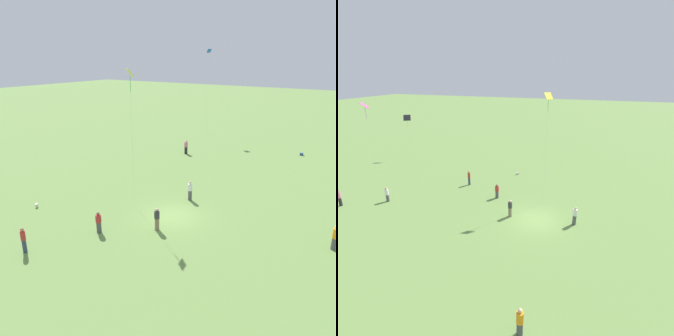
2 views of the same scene
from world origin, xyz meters
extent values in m
plane|color=#6B8E47|center=(0.00, 0.00, 0.00)|extent=(240.00, 240.00, 0.00)
cylinder|color=#333D5B|center=(9.52, -5.34, 0.46)|extent=(0.38, 0.38, 0.92)
cylinder|color=#B72D2D|center=(9.52, -5.34, 1.23)|extent=(0.45, 0.45, 0.62)
sphere|color=#A87A56|center=(9.52, -5.34, 1.65)|extent=(0.24, 0.24, 0.24)
cylinder|color=#232328|center=(-16.07, -8.15, 0.47)|extent=(0.49, 0.49, 0.94)
cylinder|color=pink|center=(-16.07, -8.15, 1.26)|extent=(0.58, 0.58, 0.64)
sphere|color=beige|center=(-16.07, -8.15, 1.70)|extent=(0.24, 0.24, 0.24)
cylinder|color=#847056|center=(2.40, 0.20, 0.47)|extent=(0.38, 0.38, 0.94)
cylinder|color=#333338|center=(2.40, 0.20, 1.23)|extent=(0.45, 0.45, 0.57)
sphere|color=beige|center=(2.40, 0.20, 1.63)|extent=(0.24, 0.24, 0.24)
cylinder|color=#4C4C51|center=(5.01, -3.11, 0.41)|extent=(0.50, 0.50, 0.82)
cylinder|color=#B72D2D|center=(5.01, -3.11, 1.10)|extent=(0.58, 0.58, 0.56)
sphere|color=brown|center=(5.01, -3.11, 1.50)|extent=(0.24, 0.24, 0.24)
cylinder|color=#4C4C51|center=(-3.55, -0.41, 0.46)|extent=(0.36, 0.36, 0.93)
cylinder|color=white|center=(-3.55, -0.41, 1.23)|extent=(0.42, 0.42, 0.61)
sphere|color=beige|center=(-3.55, -0.41, 1.65)|extent=(0.24, 0.24, 0.24)
cylinder|color=#4C4C51|center=(-1.90, 11.47, 0.42)|extent=(0.35, 0.35, 0.85)
cylinder|color=orange|center=(-1.90, 11.47, 1.19)|extent=(0.41, 0.41, 0.69)
cube|color=yellow|center=(0.02, -3.83, 10.98)|extent=(0.88, 0.91, 0.62)
cylinder|color=green|center=(0.02, -3.83, 10.18)|extent=(0.04, 0.04, 1.15)
cylinder|color=silver|center=(0.02, -3.83, 5.49)|extent=(0.01, 0.01, 10.98)
cube|color=blue|center=(-27.42, -10.99, 12.96)|extent=(0.77, 0.68, 0.54)
cylinder|color=yellow|center=(-27.42, -10.99, 12.43)|extent=(0.04, 0.04, 0.67)
cylinder|color=silver|center=(-27.42, -10.99, 6.48)|extent=(0.01, 0.01, 12.96)
cube|color=beige|center=(4.88, -10.57, 0.16)|extent=(0.37, 0.38, 0.31)
cube|color=#33518C|center=(-23.64, 4.77, 0.16)|extent=(0.37, 0.45, 0.32)
camera|label=1|loc=(19.85, 12.64, 12.13)|focal=35.00mm
camera|label=2|loc=(-4.51, 21.14, 13.04)|focal=28.00mm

